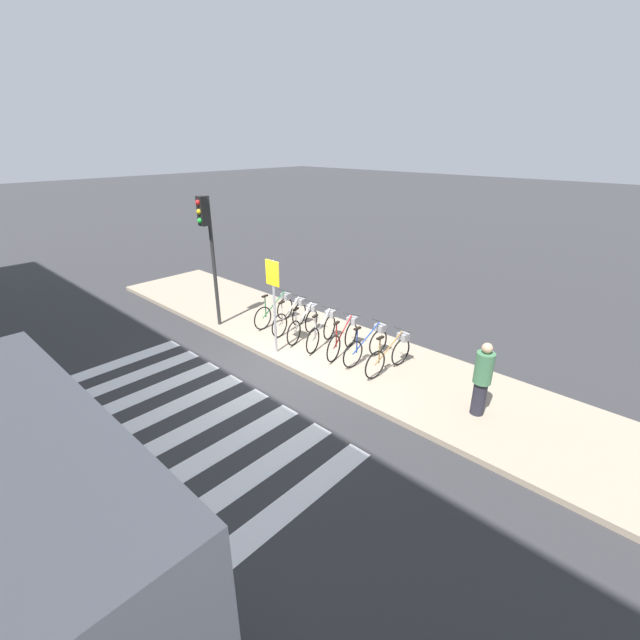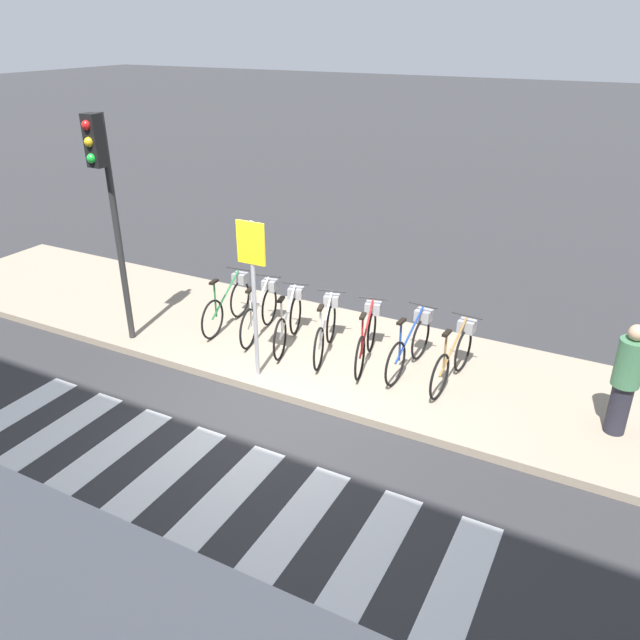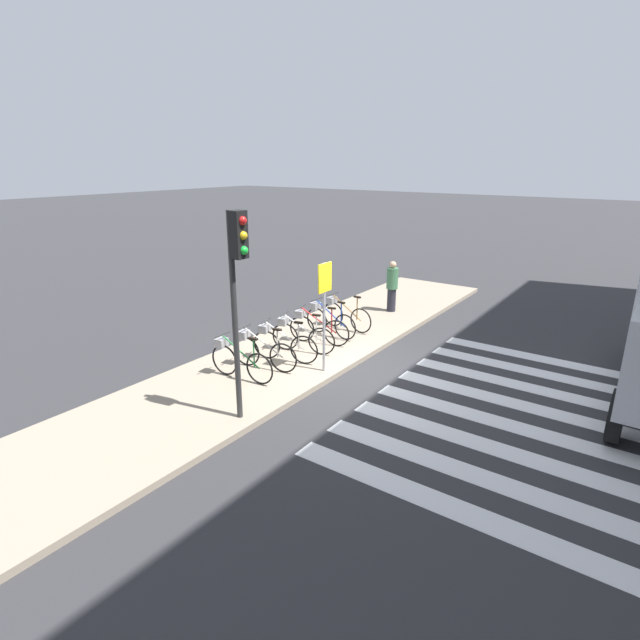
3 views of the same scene
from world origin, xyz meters
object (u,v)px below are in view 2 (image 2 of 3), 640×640
(parked_bicycle_1, at_px, (261,310))
(parked_bicycle_2, at_px, (289,319))
(traffic_light, at_px, (105,184))
(parked_bicycle_4, at_px, (367,336))
(parked_bicycle_5, at_px, (411,343))
(pedestrian, at_px, (626,378))
(sign_post, at_px, (253,274))
(parked_bicycle_3, at_px, (326,327))
(parked_bicycle_6, at_px, (455,354))
(parked_bicycle_0, at_px, (229,302))

(parked_bicycle_1, distance_m, parked_bicycle_2, 0.60)
(parked_bicycle_1, relative_size, traffic_light, 0.43)
(parked_bicycle_4, relative_size, parked_bicycle_5, 0.98)
(pedestrian, bearing_deg, sign_post, -169.17)
(parked_bicycle_3, height_order, parked_bicycle_6, same)
(traffic_light, bearing_deg, parked_bicycle_5, 16.21)
(parked_bicycle_4, height_order, parked_bicycle_5, same)
(parked_bicycle_0, distance_m, parked_bicycle_1, 0.67)
(parked_bicycle_1, xyz_separation_m, parked_bicycle_4, (1.96, -0.05, 0.00))
(parked_bicycle_2, height_order, parked_bicycle_6, same)
(parked_bicycle_3, height_order, parked_bicycle_4, same)
(parked_bicycle_2, xyz_separation_m, traffic_light, (-2.44, -1.17, 2.16))
(parked_bicycle_3, distance_m, parked_bicycle_4, 0.69)
(parked_bicycle_6, height_order, pedestrian, pedestrian)
(parked_bicycle_0, distance_m, parked_bicycle_2, 1.27)
(parked_bicycle_5, xyz_separation_m, pedestrian, (2.90, -0.32, 0.36))
(parked_bicycle_5, bearing_deg, parked_bicycle_0, -179.71)
(parked_bicycle_2, relative_size, parked_bicycle_4, 0.99)
(parked_bicycle_2, bearing_deg, parked_bicycle_4, 1.40)
(sign_post, bearing_deg, parked_bicycle_1, 119.73)
(parked_bicycle_3, distance_m, sign_post, 1.72)
(parked_bicycle_0, distance_m, parked_bicycle_3, 1.94)
(parked_bicycle_4, relative_size, sign_post, 0.66)
(parked_bicycle_2, distance_m, traffic_light, 3.46)
(pedestrian, bearing_deg, parked_bicycle_5, 173.62)
(parked_bicycle_6, bearing_deg, parked_bicycle_4, -178.22)
(parked_bicycle_0, distance_m, parked_bicycle_6, 3.99)
(parked_bicycle_0, relative_size, pedestrian, 1.04)
(parked_bicycle_5, bearing_deg, parked_bicycle_6, -4.61)
(parked_bicycle_1, xyz_separation_m, pedestrian, (5.54, -0.28, 0.36))
(parked_bicycle_1, height_order, parked_bicycle_3, same)
(traffic_light, bearing_deg, parked_bicycle_1, 34.34)
(parked_bicycle_5, distance_m, pedestrian, 2.94)
(parked_bicycle_4, bearing_deg, pedestrian, -3.63)
(traffic_light, height_order, sign_post, traffic_light)
(pedestrian, relative_size, sign_post, 0.64)
(parked_bicycle_0, height_order, pedestrian, pedestrian)
(parked_bicycle_2, distance_m, parked_bicycle_3, 0.67)
(parked_bicycle_3, relative_size, traffic_light, 0.43)
(parked_bicycle_4, height_order, pedestrian, pedestrian)
(parked_bicycle_5, xyz_separation_m, parked_bicycle_6, (0.68, -0.06, 0.00))
(parked_bicycle_4, bearing_deg, parked_bicycle_6, 1.78)
(parked_bicycle_4, bearing_deg, parked_bicycle_3, -177.32)
(traffic_light, bearing_deg, sign_post, 1.12)
(parked_bicycle_0, bearing_deg, parked_bicycle_3, -3.34)
(parked_bicycle_0, relative_size, parked_bicycle_6, 1.00)
(parked_bicycle_3, relative_size, parked_bicycle_5, 0.97)
(traffic_light, bearing_deg, parked_bicycle_6, 13.58)
(parked_bicycle_5, height_order, sign_post, sign_post)
(parked_bicycle_1, bearing_deg, traffic_light, -145.66)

